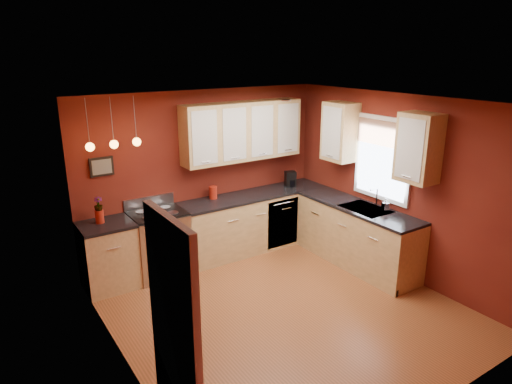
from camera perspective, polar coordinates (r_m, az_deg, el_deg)
floor at (r=6.01m, az=3.50°, el=-14.41°), size 4.20×4.20×0.00m
ceiling at (r=5.14m, az=4.04°, el=11.07°), size 4.00×4.20×0.02m
wall_back at (r=7.14m, az=-6.48°, el=2.17°), size 4.00×0.02×2.60m
wall_front at (r=4.12m, az=22.02°, el=-10.91°), size 4.00×0.02×2.60m
wall_left at (r=4.59m, az=-16.74°, el=-7.33°), size 0.02×4.20×2.60m
wall_right at (r=6.78m, az=17.35°, el=0.65°), size 0.02×4.20×2.60m
base_cabinets_back_left at (r=6.61m, az=-17.91°, el=-7.73°), size 0.70×0.60×0.90m
base_cabinets_back_right at (r=7.50m, az=-0.24°, el=-3.78°), size 2.54×0.60×0.90m
base_cabinets_right at (r=7.12m, az=12.40°, el=-5.41°), size 0.60×2.10×0.90m
counter_back_left at (r=6.43m, az=-18.30°, el=-3.93°), size 0.70×0.62×0.04m
counter_back_right at (r=7.35m, az=-0.24°, el=-0.36°), size 2.54×0.62×0.04m
counter_right at (r=6.96m, az=12.65°, el=-1.84°), size 0.62×2.10×0.04m
gas_range at (r=6.80m, az=-12.02°, el=-6.24°), size 0.76×0.64×1.11m
dishwasher_front at (r=7.48m, az=3.36°, el=-3.88°), size 0.60×0.02×0.80m
sink at (r=6.86m, az=13.56°, el=-2.21°), size 0.50×0.70×0.33m
window at (r=6.85m, az=15.58°, el=4.34°), size 0.06×1.02×1.22m
door_left_wall at (r=3.74m, az=-10.07°, el=-17.77°), size 0.12×0.82×2.05m
upper_cabinets_back at (r=7.14m, az=-1.69°, el=7.62°), size 2.00×0.35×0.90m
upper_cabinets_right at (r=6.70m, az=14.75°, el=6.41°), size 0.35×1.95×0.90m
wall_picture at (r=6.50m, az=-18.74°, el=3.02°), size 0.32×0.03×0.26m
pendant_lights at (r=6.14m, az=-17.34°, el=5.78°), size 0.71×0.11×0.66m
red_canister at (r=7.11m, az=-5.39°, el=-0.06°), size 0.13×0.13×0.20m
red_vase at (r=6.44m, az=-18.97°, el=-2.92°), size 0.11×0.11×0.18m
flowers at (r=6.39m, az=-19.12°, el=-1.49°), size 0.12×0.12×0.20m
coffee_maker at (r=7.75m, az=4.34°, el=1.59°), size 0.22×0.21×0.25m
soap_pump at (r=6.78m, az=15.89°, el=-1.56°), size 0.11×0.11×0.19m
dish_towel at (r=6.52m, az=-10.46°, el=-6.82°), size 0.20×0.01×0.28m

